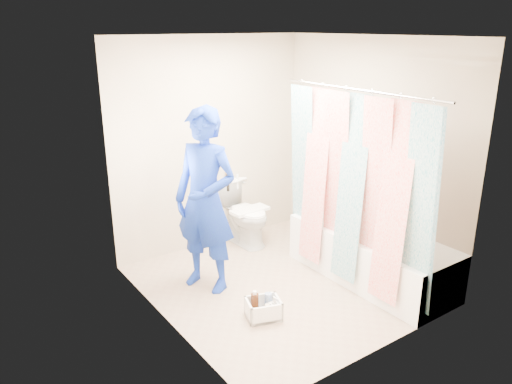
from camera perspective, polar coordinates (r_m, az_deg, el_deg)
floor at (r=5.13m, az=2.63°, el=-10.53°), size 2.60×2.60×0.00m
ceiling at (r=4.48m, az=3.11°, el=17.37°), size 2.40×2.60×0.02m
wall_back at (r=5.71m, az=-5.24°, el=5.43°), size 2.40×0.02×2.40m
wall_front at (r=3.78m, az=15.08°, el=-2.11°), size 2.40×0.02×2.40m
wall_left at (r=4.06m, az=-10.61°, el=-0.30°), size 0.02×2.60×2.40m
wall_right at (r=5.46m, az=12.86°, el=4.43°), size 0.02×2.60×2.40m
bathtub at (r=5.26m, az=12.97°, el=-6.96°), size 0.70×1.75×0.50m
curtain_rod at (r=4.55m, az=11.67°, el=11.36°), size 0.02×1.90×0.02m
shower_curtain at (r=4.75m, az=10.94°, el=0.18°), size 0.06×1.75×1.80m
toilet at (r=5.92m, az=-1.42°, el=-2.36°), size 0.46×0.76×0.75m
tank_lid at (r=5.81m, az=-0.71°, el=-2.09°), size 0.47×0.23×0.04m
tank_internals at (r=5.93m, az=-2.95°, el=1.39°), size 0.18×0.06×0.25m
plumber at (r=4.76m, az=-5.81°, el=-1.03°), size 0.68×0.78×1.80m
cleaning_caddy at (r=4.57m, az=0.98°, el=-13.26°), size 0.36×0.32×0.23m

